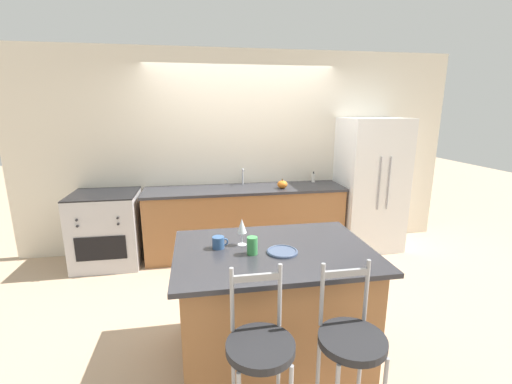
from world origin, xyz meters
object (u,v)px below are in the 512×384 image
(oven_range, at_px, (107,229))
(soap_bottle, at_px, (313,178))
(dinner_plate, at_px, (282,251))
(coffee_mug, at_px, (219,242))
(pumpkin_decoration, at_px, (282,184))
(refrigerator, at_px, (370,184))
(wine_glass, at_px, (242,226))
(tumbler_cup, at_px, (252,246))
(bar_stool_near, at_px, (260,364))
(bar_stool_far, at_px, (350,357))

(oven_range, bearing_deg, soap_bottle, 4.84)
(dinner_plate, bearing_deg, coffee_mug, 160.28)
(oven_range, relative_size, soap_bottle, 6.17)
(pumpkin_decoration, bearing_deg, refrigerator, 2.97)
(pumpkin_decoration, relative_size, soap_bottle, 0.89)
(coffee_mug, bearing_deg, wine_glass, 10.60)
(refrigerator, xyz_separation_m, oven_range, (-3.52, 0.01, -0.45))
(dinner_plate, bearing_deg, wine_glass, 144.01)
(pumpkin_decoration, bearing_deg, soap_bottle, 30.15)
(refrigerator, xyz_separation_m, soap_bottle, (-0.74, 0.24, 0.07))
(tumbler_cup, height_order, soap_bottle, soap_bottle)
(refrigerator, bearing_deg, bar_stool_near, -126.75)
(soap_bottle, bearing_deg, bar_stool_near, -113.81)
(tumbler_cup, bearing_deg, soap_bottle, 61.14)
(refrigerator, height_order, dinner_plate, refrigerator)
(bar_stool_near, xyz_separation_m, dinner_plate, (0.30, 0.73, 0.32))
(coffee_mug, bearing_deg, soap_bottle, 54.96)
(dinner_plate, relative_size, coffee_mug, 1.88)
(bar_stool_far, xyz_separation_m, pumpkin_decoration, (0.29, 2.74, 0.38))
(bar_stool_near, relative_size, soap_bottle, 7.40)
(bar_stool_far, distance_m, coffee_mug, 1.20)
(oven_range, distance_m, bar_stool_near, 3.14)
(tumbler_cup, bearing_deg, pumpkin_decoration, 69.88)
(coffee_mug, bearing_deg, bar_stool_near, -80.05)
(refrigerator, bearing_deg, coffee_mug, -139.86)
(refrigerator, distance_m, soap_bottle, 0.78)
(soap_bottle, bearing_deg, tumbler_cup, -118.86)
(wine_glass, xyz_separation_m, soap_bottle, (1.30, 2.09, -0.08))
(bar_stool_near, relative_size, tumbler_cup, 8.45)
(pumpkin_decoration, bearing_deg, coffee_mug, -117.77)
(coffee_mug, bearing_deg, tumbler_cup, -32.71)
(dinner_plate, relative_size, soap_bottle, 1.54)
(wine_glass, height_order, pumpkin_decoration, wine_glass)
(bar_stool_far, xyz_separation_m, dinner_plate, (-0.20, 0.76, 0.32))
(dinner_plate, xyz_separation_m, pumpkin_decoration, (0.50, 1.98, 0.06))
(bar_stool_near, distance_m, wine_glass, 1.04)
(wine_glass, bearing_deg, tumbler_cup, -74.70)
(soap_bottle, bearing_deg, pumpkin_decoration, -149.85)
(dinner_plate, distance_m, pumpkin_decoration, 2.04)
(refrigerator, bearing_deg, wine_glass, -137.94)
(oven_range, distance_m, dinner_plate, 2.73)
(oven_range, bearing_deg, tumbler_cup, -53.18)
(wine_glass, relative_size, coffee_mug, 1.75)
(pumpkin_decoration, bearing_deg, oven_range, 178.10)
(coffee_mug, relative_size, soap_bottle, 0.82)
(bar_stool_far, distance_m, dinner_plate, 0.85)
(refrigerator, distance_m, bar_stool_far, 3.23)
(oven_range, height_order, tumbler_cup, tumbler_cup)
(wine_glass, bearing_deg, pumpkin_decoration, 66.58)
(refrigerator, bearing_deg, bar_stool_far, -119.14)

